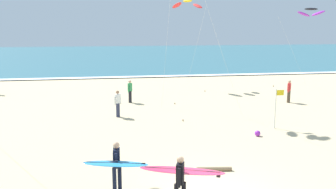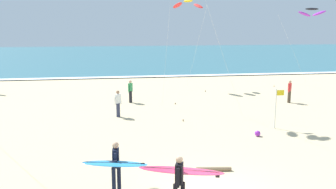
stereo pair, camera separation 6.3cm
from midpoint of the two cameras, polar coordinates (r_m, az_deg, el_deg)
ocean_water at (r=68.03m, az=-6.62°, el=6.11°), size 160.00×60.00×0.08m
shoreline_foam at (r=38.53m, az=-4.58°, el=2.80°), size 160.00×1.23×0.01m
surfer_lead at (r=10.88m, az=2.06°, el=-12.40°), size 2.59×1.35×1.71m
surfer_trailing at (r=11.83m, az=-7.99°, el=-10.62°), size 2.05×0.97×1.71m
kite_arc_golden_near at (r=32.20m, az=3.20°, el=13.85°), size 2.87×3.81×7.50m
kite_arc_charcoal_low at (r=35.26m, az=21.50°, el=11.83°), size 4.08×2.75×6.87m
bystander_green_top at (r=25.74m, az=-5.80°, el=0.51°), size 0.33×0.42×1.59m
bystander_red_top at (r=26.98m, az=18.44°, el=0.48°), size 0.35×0.40×1.59m
bystander_white_top at (r=21.76m, az=-7.70°, el=-1.39°), size 0.41×0.34×1.59m
lifeguard_flag at (r=19.89m, az=16.65°, el=-1.55°), size 0.45×0.05×2.10m
beach_ball at (r=18.52m, az=13.86°, el=-5.90°), size 0.28×0.28×0.28m
driftwood_log at (r=13.98m, az=7.26°, el=-11.43°), size 1.31×0.33×0.16m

